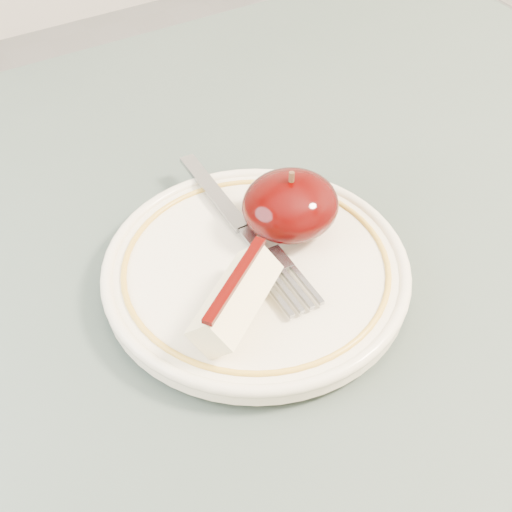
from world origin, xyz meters
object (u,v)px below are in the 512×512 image
plate (256,270)px  fork (244,230)px  table (327,397)px  apple_half (290,205)px

plate → fork: (0.01, 0.03, 0.01)m
table → plate: plate is taller
table → fork: size_ratio=4.73×
plate → fork: 0.03m
apple_half → fork: bearing=163.2°
plate → table: bearing=-66.5°
plate → apple_half: apple_half is taller
table → apple_half: apple_half is taller
apple_half → fork: (-0.03, 0.01, -0.02)m
apple_half → fork: size_ratio=0.38×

